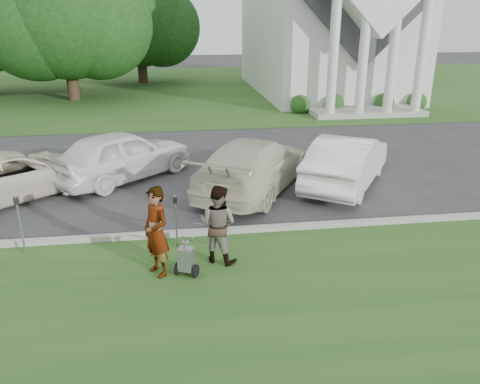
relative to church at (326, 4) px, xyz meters
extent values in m
plane|color=#333335|center=(-9.00, -23.11, -5.94)|extent=(120.00, 120.00, 0.00)
cube|color=#26511B|center=(-9.00, -26.11, -5.93)|extent=(80.00, 7.00, 0.01)
cube|color=#26511B|center=(-9.00, 3.89, -5.93)|extent=(80.00, 30.00, 0.01)
cube|color=#9E9E93|center=(-9.00, -22.56, -5.86)|extent=(80.00, 0.18, 0.15)
cube|color=white|center=(0.00, 0.89, -2.44)|extent=(9.00, 16.00, 7.00)
cube|color=#9E9E93|center=(0.00, -8.31, -5.79)|extent=(6.20, 2.60, 0.30)
cylinder|color=white|center=(-2.40, -9.31, -2.94)|extent=(0.50, 0.50, 6.00)
cylinder|color=white|center=(-0.80, -9.31, -2.94)|extent=(0.50, 0.50, 6.00)
cylinder|color=white|center=(0.80, -9.31, -2.94)|extent=(0.50, 0.50, 6.00)
cylinder|color=white|center=(2.40, -9.31, -2.94)|extent=(0.50, 0.50, 6.00)
sphere|color=#1E4C19|center=(-3.50, -7.41, -5.49)|extent=(1.10, 1.10, 1.10)
sphere|color=#1E4C19|center=(-1.50, -7.41, -5.49)|extent=(1.10, 1.10, 1.10)
sphere|color=#1E4C19|center=(1.50, -7.41, -5.49)|extent=(1.10, 1.10, 1.10)
sphere|color=#1E4C19|center=(3.50, -7.41, -5.49)|extent=(1.10, 1.10, 1.10)
cylinder|color=#332316|center=(-17.00, -1.11, -4.34)|extent=(0.76, 0.76, 3.20)
sphere|color=#143A12|center=(-17.00, -1.11, -0.43)|extent=(8.40, 8.40, 8.40)
sphere|color=#143A12|center=(-15.11, -0.81, -1.27)|extent=(6.89, 6.89, 6.89)
sphere|color=#143A12|center=(-18.68, -1.41, -1.06)|extent=(7.22, 7.22, 7.22)
sphere|color=#143A12|center=(-20.93, 2.19, -0.73)|extent=(7.54, 7.54, 7.54)
cylinder|color=#332316|center=(-13.00, 6.89, -4.44)|extent=(0.76, 0.76, 3.00)
sphere|color=#143A12|center=(-13.00, 6.89, -0.85)|extent=(7.60, 7.60, 7.60)
sphere|color=#143A12|center=(-11.29, 7.19, -1.61)|extent=(6.23, 6.23, 6.23)
sphere|color=#143A12|center=(-14.52, 6.59, -1.42)|extent=(6.54, 6.54, 6.54)
cylinder|color=black|center=(-10.62, -24.39, -5.80)|extent=(0.17, 0.28, 0.27)
cylinder|color=black|center=(-10.25, -24.55, -5.80)|extent=(0.17, 0.28, 0.27)
cylinder|color=#2D2D33|center=(-10.44, -24.47, -5.80)|extent=(0.43, 0.22, 0.03)
cube|color=gray|center=(-10.44, -24.47, -5.55)|extent=(0.38, 0.35, 0.50)
cone|color=gray|center=(-10.44, -24.47, -5.22)|extent=(0.21, 0.21, 0.15)
cylinder|color=#2D2D33|center=(-10.44, -24.47, -5.14)|extent=(0.04, 0.04, 0.05)
cylinder|color=gray|center=(-10.37, -24.02, -5.32)|extent=(0.30, 0.63, 0.48)
cylinder|color=gray|center=(-10.14, -24.12, -5.32)|extent=(0.30, 0.63, 0.48)
cylinder|color=gray|center=(-10.12, -23.77, -5.09)|extent=(0.28, 0.14, 0.03)
imported|color=#999999|center=(-11.02, -24.32, -4.98)|extent=(0.78, 0.84, 1.93)
imported|color=#999999|center=(-9.72, -23.92, -5.06)|extent=(1.08, 1.02, 1.76)
cylinder|color=gray|center=(-10.62, -23.10, -5.38)|extent=(0.04, 0.04, 1.11)
cube|color=#2D2D33|center=(-10.62, -23.10, -4.75)|extent=(0.09, 0.06, 0.17)
cylinder|color=gray|center=(-10.62, -23.10, -4.67)|extent=(0.08, 0.08, 0.03)
cylinder|color=gray|center=(-14.07, -22.98, -5.33)|extent=(0.04, 0.04, 1.22)
cube|color=#2D2D33|center=(-14.07, -22.98, -4.63)|extent=(0.10, 0.07, 0.18)
cylinder|color=gray|center=(-14.07, -22.98, -4.54)|extent=(0.09, 0.09, 0.03)
imported|color=#F0E6CB|center=(-15.33, -19.08, -5.25)|extent=(5.22, 4.94, 1.37)
imported|color=white|center=(-12.33, -17.87, -5.11)|extent=(4.95, 4.71, 1.66)
imported|color=beige|center=(-8.18, -19.49, -5.13)|extent=(4.83, 5.96, 1.62)
imported|color=white|center=(-5.18, -19.46, -5.13)|extent=(4.15, 5.02, 1.61)
camera|label=1|loc=(-10.52, -33.11, -0.85)|focal=35.00mm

